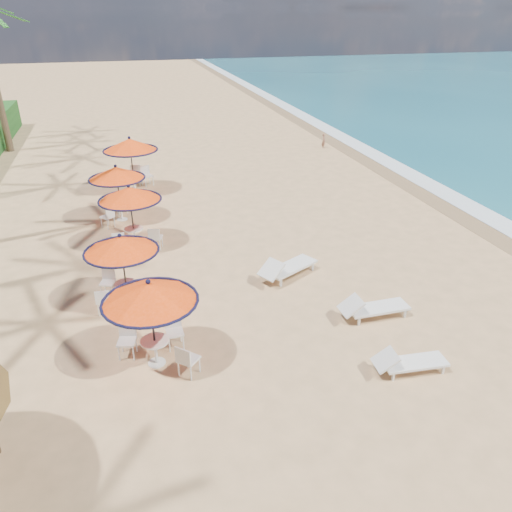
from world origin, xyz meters
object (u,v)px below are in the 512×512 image
Objects in this scene: station_0 at (152,303)px; station_1 at (121,253)px; station_2 at (130,200)px; station_3 at (116,180)px; lounger_near at (408,362)px; lounger_far at (286,267)px; station_4 at (131,149)px; lounger_mid at (372,307)px.

station_0 is 3.11m from station_1.
station_3 is (-0.44, 2.72, -0.07)m from station_2.
station_1 is at bearing -90.10° from station_3.
station_1 reaches higher than lounger_near.
station_2 is at bearing 112.31° from lounger_far.
station_1 is 0.85× the size of station_4.
station_3 is (0.01, 6.65, 0.08)m from station_1.
station_1 is at bearing -96.56° from station_2.
station_0 is 9.72m from station_3.
station_1 is 1.10× the size of lounger_mid.
station_4 is 14.16m from lounger_mid.
station_4 reaches higher than station_0.
lounger_near is 2.37m from lounger_mid.
station_0 is 1.01× the size of station_2.
station_1 is 7.18m from lounger_mid.
station_3 is 0.89× the size of station_4.
station_2 is 2.75m from station_3.
station_3 reaches higher than station_1.
lounger_far reaches higher than lounger_near.
station_0 is 1.17× the size of lounger_mid.
lounger_mid is 0.90× the size of lounger_far.
lounger_mid is (6.56, -9.26, -1.36)m from station_3.
lounger_near is at bearing -70.01° from station_4.
station_3 is at bearing 93.61° from station_0.
lounger_mid is (5.78, -12.82, -1.65)m from station_4.
station_4 is 16.23m from lounger_near.
station_1 is 5.17m from lounger_far.
station_3 reaches higher than station_2.
lounger_mid is at bearing -21.66° from station_1.
station_0 reaches higher than lounger_near.
station_0 is at bearing -171.84° from lounger_far.
lounger_mid is (5.94, 0.44, -1.38)m from station_0.
station_4 is at bearing 85.57° from station_1.
station_4 reaches higher than station_3.
lounger_mid reaches higher than lounger_near.
station_0 reaches higher than station_1.
station_1 is at bearing 145.83° from lounger_near.
station_3 is (-0.61, 9.70, -0.02)m from station_0.
station_2 reaches higher than lounger_near.
station_1 is 1.21× the size of lounger_near.
lounger_near is (5.86, -8.89, -1.47)m from station_2.
station_0 reaches higher than station_3.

